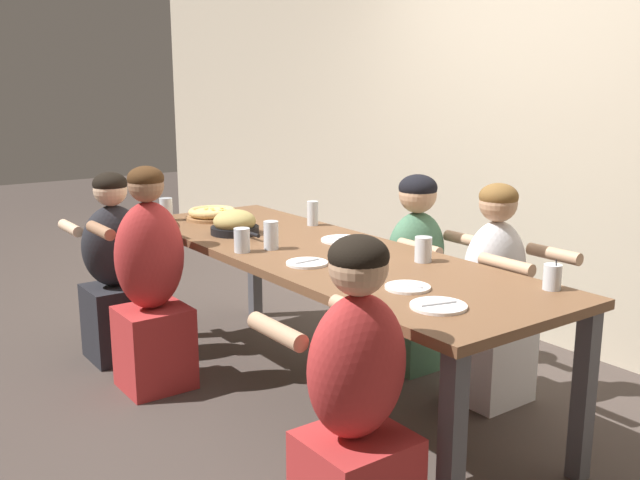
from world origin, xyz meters
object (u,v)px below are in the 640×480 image
Objects in this scene: drinking_glass_d at (271,235)px; skillet_bowl at (235,224)px; drinking_glass_b at (313,214)px; diner_far_midright at (493,304)px; empty_plate_d at (307,263)px; cocktail_glass_blue at (552,278)px; diner_near_midleft at (151,290)px; diner_far_center at (415,279)px; empty_plate_b at (408,287)px; empty_plate_a at (343,240)px; drinking_glass_e at (423,251)px; drinking_glass_a at (166,209)px; empty_plate_c at (438,306)px; pizza_board_main at (212,214)px; diner_near_right at (356,414)px; diner_near_left at (115,275)px; drinking_glass_c at (242,241)px.

skillet_bowl is at bearing 175.33° from drinking_glass_d.
diner_far_midright reaches higher than drinking_glass_b.
cocktail_glass_blue is at bearing 31.89° from empty_plate_d.
diner_near_midleft is at bearing -149.13° from cocktail_glass_blue.
cocktail_glass_blue is at bearing 74.45° from diner_far_center.
empty_plate_a is at bearing 158.83° from empty_plate_b.
empty_plate_a is at bearing -176.74° from drinking_glass_e.
drinking_glass_a is (-0.58, -0.14, 0.01)m from skillet_bowl.
empty_plate_c is at bearing -1.39° from skillet_bowl.
drinking_glass_a reaches higher than pizza_board_main.
empty_plate_b is at bearing -1.95° from pizza_board_main.
drinking_glass_b reaches higher than cocktail_glass_blue.
diner_near_right is (2.13, -0.60, -0.28)m from pizza_board_main.
drinking_glass_b is (-0.72, 0.54, 0.06)m from empty_plate_d.
diner_near_midleft is (0.51, 0.00, 0.03)m from diner_near_left.
empty_plate_b is 1.56× the size of drinking_glass_c.
empty_plate_c is at bearing 6.91° from drinking_glass_c.
diner_near_left reaches higher than drinking_glass_b.
drinking_glass_d is at bearing -4.67° from skillet_bowl.
diner_far_midright is at bearing 104.49° from empty_plate_b.
cocktail_glass_blue is 1.04m from diner_near_right.
diner_near_midleft reaches higher than cocktail_glass_blue.
empty_plate_b is 0.96m from drinking_glass_c.
skillet_bowl is 3.30× the size of drinking_glass_e.
empty_plate_d is at bearing -148.11° from cocktail_glass_blue.
diner_near_left is at bearing 90.00° from diner_near_right.
empty_plate_d is 0.54m from drinking_glass_e.
cocktail_glass_blue is 1.45m from drinking_glass_c.
drinking_glass_d is (0.43, -0.03, 0.02)m from skillet_bowl.
skillet_bowl reaches higher than empty_plate_a.
pizza_board_main is at bearing 171.42° from drinking_glass_d.
pizza_board_main is 0.29× the size of diner_far_center.
drinking_glass_e is (0.27, 0.46, 0.04)m from empty_plate_d.
diner_near_midleft reaches higher than empty_plate_c.
drinking_glass_d is (0.03, 0.15, 0.02)m from drinking_glass_c.
diner_far_center is 1.00× the size of diner_near_left.
drinking_glass_a is (-1.36, -0.08, 0.06)m from empty_plate_d.
diner_near_right is at bearing -15.69° from pizza_board_main.
diner_far_center reaches higher than cocktail_glass_blue.
drinking_glass_a is at bearing -174.00° from drinking_glass_d.
diner_near_right is at bearing -57.34° from empty_plate_b.
cocktail_glass_blue is 0.12× the size of diner_far_center.
empty_plate_a is at bearing -48.96° from diner_near_left.
diner_near_left is at bearing -138.96° from empty_plate_a.
empty_plate_b is at bearing -51.57° from drinking_glass_e.
diner_far_center reaches higher than empty_plate_a.
empty_plate_c is (2.03, -0.14, -0.03)m from pizza_board_main.
diner_near_right is (0.10, -0.46, -0.26)m from empty_plate_c.
skillet_bowl is 1.42m from diner_far_midright.
empty_plate_a is 1.25× the size of empty_plate_b.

